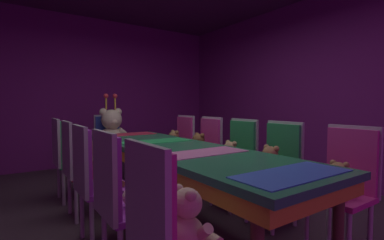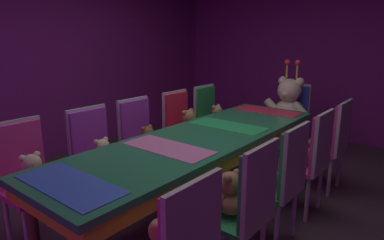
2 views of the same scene
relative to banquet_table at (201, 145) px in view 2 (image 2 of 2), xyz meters
The scene contains 24 objects.
ground_plane 0.66m from the banquet_table, 90.00° to the left, with size 7.90×7.90×0.00m, color #3F2D38.
wall_back 3.29m from the banquet_table, 90.00° to the left, with size 5.20×0.12×2.80m, color #721E72.
wall_left 2.70m from the banquet_table, behind, with size 0.12×6.40×2.80m, color #721E72.
banquet_table is the anchor object (origin of this frame).
chair_left_0 1.48m from the banquet_table, 123.91° to the right, with size 0.42×0.41×0.98m.
teddy_left_0 1.40m from the banquet_table, 119.00° to the right, with size 0.25×0.32×0.30m.
chair_left_1 1.00m from the banquet_table, 144.06° to the right, with size 0.42×0.41×0.98m.
teddy_left_1 0.89m from the banquet_table, 138.67° to the right, with size 0.22×0.28×0.27m.
chair_left_2 0.83m from the banquet_table, behind, with size 0.42×0.41×0.98m.
teddy_left_2 0.69m from the banquet_table, behind, with size 0.21×0.28×0.26m.
chair_left_3 1.03m from the banquet_table, 141.84° to the left, with size 0.42×0.41×0.98m.
teddy_left_3 0.92m from the banquet_table, 136.15° to the left, with size 0.27×0.35×0.33m.
chair_left_4 1.48m from the banquet_table, 123.49° to the left, with size 0.42×0.41×0.98m.
teddy_left_4 1.41m from the banquet_table, 118.59° to the left, with size 0.24×0.30×0.29m.
chair_right_1 1.01m from the banquet_table, 35.44° to the right, with size 0.42×0.41×0.98m.
teddy_right_1 0.90m from the banquet_table, 40.84° to the right, with size 0.25×0.32×0.31m.
chair_right_2 0.82m from the banquet_table, ahead, with size 0.42×0.41×0.98m.
teddy_right_2 0.68m from the banquet_table, ahead, with size 0.24×0.31×0.29m.
chair_right_3 1.01m from the banquet_table, 35.20° to the left, with size 0.42×0.41×0.98m.
teddy_right_3 0.89m from the banquet_table, 40.63° to the left, with size 0.27×0.34×0.33m.
chair_right_4 1.46m from the banquet_table, 55.64° to the left, with size 0.42×0.41×0.98m.
teddy_right_4 1.39m from the banquet_table, 60.62° to the left, with size 0.26×0.33×0.31m.
throne_chair 2.10m from the banquet_table, 90.00° to the left, with size 0.41×0.42×0.98m.
king_teddy_bear 1.94m from the banquet_table, 90.00° to the left, with size 0.67×0.52×0.86m.
Camera 2 is at (1.76, -2.32, 1.61)m, focal length 31.36 mm.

